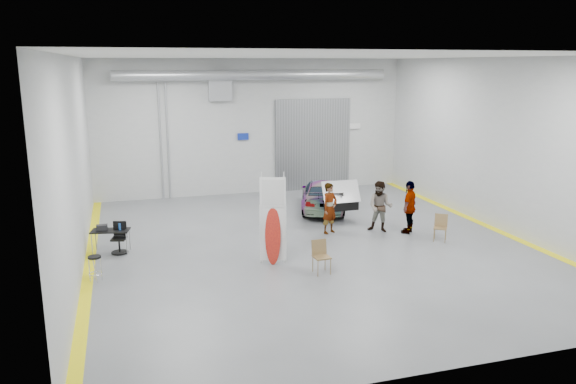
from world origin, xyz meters
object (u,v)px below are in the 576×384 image
object	(u,v)px
folding_chair_near	(321,263)
person_a	(330,208)
sedan_car	(323,195)
person_c	(409,207)
person_b	(380,207)
shop_stool	(95,269)
surfboard_display	(275,227)
work_table	(108,230)
folding_chair_far	(440,233)
office_chair	(119,240)

from	to	relation	value
folding_chair_near	person_a	bearing A→B (deg)	62.76
sedan_car	person_c	xyz separation A→B (m)	(1.77, -3.87, 0.32)
person_a	folding_chair_near	xyz separation A→B (m)	(-1.59, -3.55, -0.60)
person_b	person_c	distance (m)	1.00
sedan_car	folding_chair_near	xyz separation A→B (m)	(-2.48, -6.65, -0.32)
person_c	shop_stool	world-z (taller)	person_c
shop_stool	surfboard_display	bearing A→B (deg)	-0.77
sedan_car	work_table	size ratio (longest dim) A/B	3.38
person_b	work_table	world-z (taller)	person_b
person_c	folding_chair_far	bearing A→B (deg)	71.96
sedan_car	folding_chair_near	size ratio (longest dim) A/B	4.49
person_c	folding_chair_far	size ratio (longest dim) A/B	2.10
surfboard_display	folding_chair_near	size ratio (longest dim) A/B	2.95
person_a	shop_stool	size ratio (longest dim) A/B	2.48
sedan_car	folding_chair_far	distance (m)	5.52
sedan_car	office_chair	distance (m)	8.54
person_c	folding_chair_near	size ratio (longest dim) A/B	1.99
person_c	shop_stool	distance (m)	10.46
sedan_car	folding_chair_far	bearing A→B (deg)	134.24
office_chair	person_c	bearing A→B (deg)	11.11
office_chair	sedan_car	bearing A→B (deg)	37.05
folding_chair_far	folding_chair_near	bearing A→B (deg)	-125.37
folding_chair_far	office_chair	size ratio (longest dim) A/B	0.91
surfboard_display	person_a	bearing A→B (deg)	59.53
person_a	surfboard_display	bearing A→B (deg)	-164.36
shop_stool	folding_chair_near	bearing A→B (deg)	-11.02
sedan_car	shop_stool	world-z (taller)	sedan_car
surfboard_display	shop_stool	world-z (taller)	surfboard_display
sedan_car	person_a	world-z (taller)	person_a
person_a	person_b	world-z (taller)	person_b
person_a	surfboard_display	xyz separation A→B (m)	(-2.64, -2.44, 0.23)
person_a	folding_chair_far	bearing A→B (deg)	-57.88
folding_chair_near	work_table	size ratio (longest dim) A/B	0.75
person_a	office_chair	size ratio (longest dim) A/B	1.84
surfboard_display	folding_chair_far	bearing A→B (deg)	22.01
sedan_car	office_chair	bearing A→B (deg)	41.32
person_b	folding_chair_near	size ratio (longest dim) A/B	1.93
person_b	office_chair	size ratio (longest dim) A/B	1.86
person_a	work_table	distance (m)	7.34
surfboard_display	work_table	size ratio (longest dim) A/B	2.22
person_c	work_table	world-z (taller)	person_c
folding_chair_far	office_chair	xyz separation A→B (m)	(-10.24, 1.80, 0.15)
person_a	folding_chair_far	size ratio (longest dim) A/B	2.02
sedan_car	folding_chair_far	xyz separation A→B (m)	(2.31, -5.00, -0.33)
person_b	person_a	bearing A→B (deg)	-153.35
person_c	surfboard_display	xyz separation A→B (m)	(-5.29, -1.66, 0.19)
folding_chair_near	shop_stool	world-z (taller)	folding_chair_near
person_b	person_c	world-z (taller)	person_c
folding_chair_near	person_c	bearing A→B (deg)	30.11
person_b	surfboard_display	distance (m)	4.87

